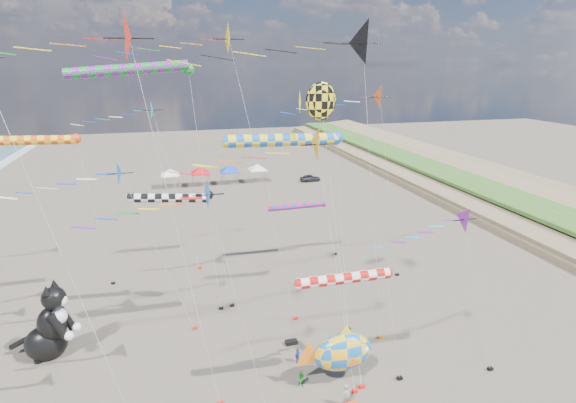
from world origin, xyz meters
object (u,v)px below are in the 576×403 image
at_px(child_blue, 297,355).
at_px(parked_car, 310,178).
at_px(fish_inflatable, 342,352).
at_px(person_adult, 346,396).
at_px(child_green, 302,379).
at_px(cat_inflatable, 47,319).

relative_size(child_blue, parked_car, 0.29).
xyz_separation_m(fish_inflatable, parked_car, (14.40, 51.28, -1.60)).
xyz_separation_m(fish_inflatable, person_adult, (-0.56, -2.22, -1.47)).
relative_size(child_green, child_blue, 1.05).
relative_size(cat_inflatable, child_green, 5.21).
xyz_separation_m(cat_inflatable, child_blue, (16.80, -5.37, -2.40)).
bearing_deg(cat_inflatable, parked_car, 69.38).
relative_size(fish_inflatable, person_adult, 3.53).
xyz_separation_m(cat_inflatable, person_adult, (18.48, -10.25, -2.19)).
xyz_separation_m(child_blue, parked_car, (16.64, 48.64, 0.09)).
distance_m(fish_inflatable, child_green, 3.17).
relative_size(person_adult, parked_car, 0.41).
bearing_deg(fish_inflatable, child_green, 176.47).
bearing_deg(cat_inflatable, child_green, -8.58).
relative_size(fish_inflatable, child_blue, 4.93).
bearing_deg(person_adult, fish_inflatable, 65.95).
height_order(person_adult, child_green, person_adult).
bearing_deg(parked_car, child_blue, 157.43).
distance_m(child_green, child_blue, 2.52).
relative_size(fish_inflatable, parked_car, 1.44).
relative_size(cat_inflatable, child_blue, 5.49).
bearing_deg(child_green, fish_inflatable, 13.62).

